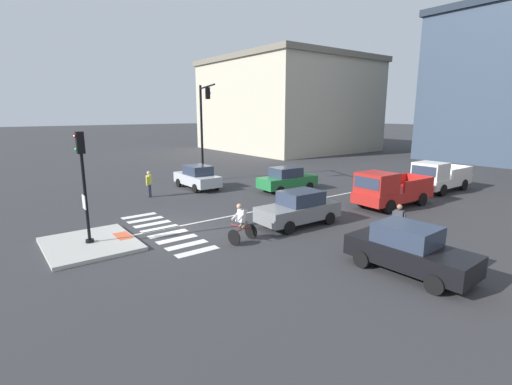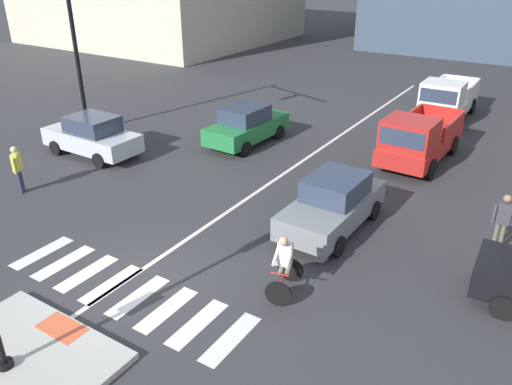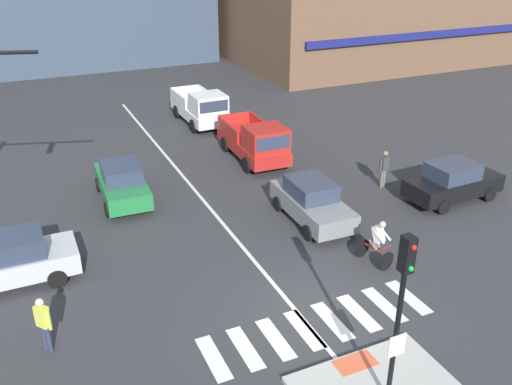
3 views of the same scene
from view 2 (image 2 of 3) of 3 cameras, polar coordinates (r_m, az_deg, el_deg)
The scene contains 21 objects.
ground_plane at distance 13.27m, azimuth -13.18°, elevation -9.71°, with size 300.00×300.00×0.00m, color #333335.
traffic_island at distance 11.64m, azimuth -26.32°, elevation -17.43°, with size 3.87×3.35×0.15m, color #B2AFA8.
tactile_pad_front at distance 12.07m, azimuth -21.08°, elevation -14.06°, with size 1.10×0.60×0.01m, color #DB5B38.
crosswalk_stripe_a at distance 15.22m, azimuth -22.98°, elevation -6.25°, with size 0.44×1.80×0.01m, color silver.
crosswalk_stripe_b at distance 14.56m, azimuth -20.86°, elevation -7.38°, with size 0.44×1.80×0.01m, color silver.
crosswalk_stripe_c at distance 13.92m, azimuth -18.54°, elevation -8.60°, with size 0.44×1.80×0.01m, color silver.
crosswalk_stripe_d at distance 13.31m, azimuth -15.97°, elevation -9.92°, with size 0.44×1.80×0.01m, color silver.
crosswalk_stripe_e at distance 12.74m, azimuth -13.15°, elevation -11.34°, with size 0.44×1.80×0.01m, color silver.
crosswalk_stripe_f at distance 12.21m, azimuth -10.04°, elevation -12.86°, with size 0.44×1.80×0.01m, color silver.
crosswalk_stripe_g at distance 11.73m, azimuth -6.61°, elevation -14.46°, with size 0.44×1.80×0.01m, color silver.
crosswalk_stripe_h at distance 11.30m, azimuth -2.86°, elevation -16.14°, with size 0.44×1.80×0.01m, color silver.
lane_centre_line at distance 20.63m, azimuth 6.08°, elevation 4.10°, with size 0.14×28.00×0.01m, color silver.
traffic_light_mast at distance 22.94m, azimuth -19.24°, elevation 17.25°, with size 4.57×1.57×7.28m.
car_grey_eastbound_mid at distance 15.02m, azimuth 8.69°, elevation -1.23°, with size 1.93×4.14×1.64m.
car_green_westbound_far at distance 21.69m, azimuth -1.07°, elevation 7.60°, with size 1.98×4.17×1.64m.
car_silver_cross_left at distance 21.41m, azimuth -17.98°, elevation 6.09°, with size 4.10×1.85×1.64m.
pickup_truck_red_eastbound_far at distance 20.40m, azimuth 17.77°, elevation 5.67°, with size 2.19×5.16×2.08m.
pickup_truck_white_eastbound_distant at distance 26.51m, azimuth 20.68°, elevation 9.71°, with size 2.11×5.12×2.08m.
cyclist at distance 12.02m, azimuth 3.23°, elevation -8.04°, with size 0.89×1.21×1.68m.
pedestrian_at_curb_left at distance 18.83m, azimuth -25.33°, elevation 2.74°, with size 0.39×0.46×1.67m.
pedestrian_waiting_far_side at distance 15.26m, azimuth 26.09°, elevation -2.58°, with size 0.54×0.29×1.67m.
Camera 2 is at (8.17, -7.25, 7.53)m, focal length 35.48 mm.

